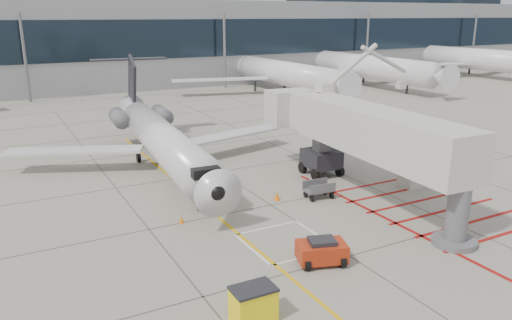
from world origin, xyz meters
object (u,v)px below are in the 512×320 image
jet_bridge (377,142)px  pushback_tug (322,250)px  spill_bin (253,304)px  regional_jet (169,127)px

jet_bridge → pushback_tug: 10.05m
jet_bridge → spill_bin: (-13.04, -7.87, -3.31)m
spill_bin → pushback_tug: bearing=27.4°
regional_jet → pushback_tug: 16.72m
pushback_tug → jet_bridge: bearing=52.3°
jet_bridge → regional_jet: bearing=135.6°
regional_jet → pushback_tug: (2.09, -16.27, -3.24)m
regional_jet → spill_bin: 19.38m
regional_jet → jet_bridge: size_ratio=1.48×
pushback_tug → spill_bin: size_ratio=1.39×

